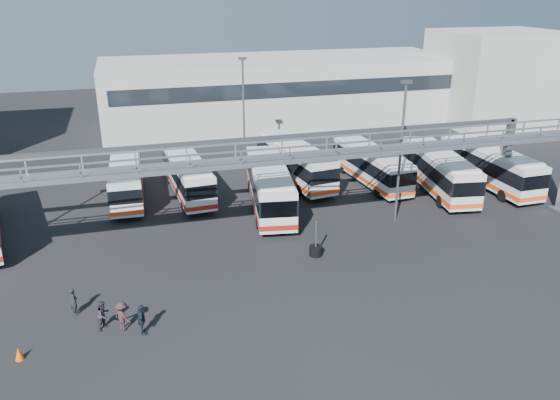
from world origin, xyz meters
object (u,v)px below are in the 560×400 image
object	(u,v)px
pedestrian_a	(74,301)
bus_5	(269,184)
light_pole_back	(244,108)
bus_3	(126,178)
cone_left	(19,354)
pedestrian_c	(122,316)
pedestrian_d	(142,320)
light_pole_mid	(401,145)
bus_9	(489,165)
tire_stack	(316,250)
bus_6	(295,161)
bus_8	(439,170)
bus_7	(371,164)
bus_4	(188,175)
pedestrian_b	(104,315)

from	to	relation	value
pedestrian_a	bus_5	bearing A→B (deg)	-62.90
light_pole_back	bus_5	distance (m)	10.93
bus_3	cone_left	size ratio (longest dim) A/B	16.40
pedestrian_c	pedestrian_d	distance (m)	1.09
light_pole_mid	bus_3	xyz separation A→B (m)	(-18.80, 9.91, -3.97)
bus_9	tire_stack	distance (m)	20.32
bus_6	bus_8	xyz separation A→B (m)	(10.75, -5.55, -0.01)
bus_8	pedestrian_c	xyz separation A→B (m)	(-25.60, -13.35, -1.08)
light_pole_mid	bus_9	world-z (taller)	light_pole_mid
bus_7	pedestrian_a	size ratio (longest dim) A/B	6.69
pedestrian_c	cone_left	size ratio (longest dim) A/B	2.50
bus_4	pedestrian_d	distance (m)	19.30
bus_9	bus_5	bearing A→B (deg)	178.18
bus_8	bus_3	bearing A→B (deg)	176.67
bus_4	bus_9	xyz separation A→B (m)	(24.96, -4.81, 0.13)
bus_7	bus_4	bearing A→B (deg)	170.49
light_pole_mid	pedestrian_a	size ratio (longest dim) A/B	6.50
bus_6	pedestrian_c	distance (m)	24.05
pedestrian_c	cone_left	bearing A→B (deg)	62.04
bus_9	tire_stack	size ratio (longest dim) A/B	4.70
light_pole_mid	pedestrian_b	size ratio (longest dim) A/B	6.50
bus_6	pedestrian_d	bearing A→B (deg)	-133.66
bus_3	pedestrian_c	bearing A→B (deg)	-90.24
bus_6	bus_7	xyz separation A→B (m)	(6.18, -2.28, -0.15)
pedestrian_a	tire_stack	distance (m)	14.66
bus_3	bus_5	bearing A→B (deg)	-24.44
bus_8	bus_9	size ratio (longest dim) A/B	1.02
bus_8	pedestrian_b	world-z (taller)	bus_8
bus_7	pedestrian_b	world-z (taller)	bus_7
pedestrian_b	bus_3	bearing A→B (deg)	37.08
bus_3	pedestrian_d	xyz separation A→B (m)	(0.27, -19.27, -0.94)
pedestrian_c	pedestrian_a	bearing A→B (deg)	7.35
pedestrian_a	cone_left	size ratio (longest dim) A/B	2.45
bus_4	bus_5	size ratio (longest dim) A/B	0.89
light_pole_back	bus_6	distance (m)	7.07
light_pole_mid	bus_4	world-z (taller)	light_pole_mid
light_pole_back	bus_3	xyz separation A→B (m)	(-10.80, -5.09, -3.97)
cone_left	tire_stack	distance (m)	17.72
light_pole_back	bus_9	xyz separation A→B (m)	(18.99, -10.44, -3.85)
bus_5	bus_6	distance (m)	6.53
light_pole_mid	bus_9	size ratio (longest dim) A/B	0.91
bus_6	bus_9	distance (m)	16.56
bus_6	pedestrian_b	world-z (taller)	bus_6
bus_6	bus_7	distance (m)	6.59
light_pole_mid	bus_7	size ratio (longest dim) A/B	0.97
cone_left	bus_8	bearing A→B (deg)	25.49
cone_left	bus_5	bearing A→B (deg)	42.73
bus_7	bus_9	world-z (taller)	bus_9
pedestrian_c	tire_stack	distance (m)	12.97
bus_4	bus_6	bearing A→B (deg)	0.34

